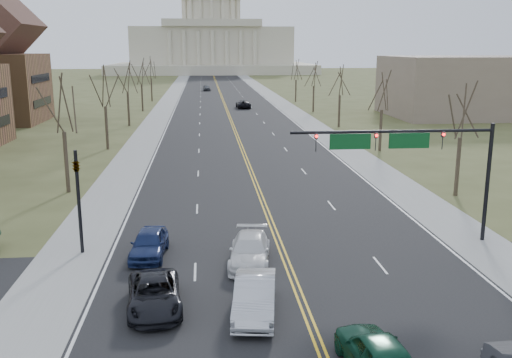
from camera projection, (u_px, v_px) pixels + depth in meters
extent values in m
cube|color=black|center=(223.00, 100.00, 127.45)|extent=(20.00, 380.00, 0.01)
cube|color=black|center=(302.00, 301.00, 26.58)|extent=(120.00, 14.00, 0.01)
cube|color=gray|center=(169.00, 100.00, 126.37)|extent=(4.00, 380.00, 0.03)
cube|color=gray|center=(276.00, 99.00, 128.52)|extent=(4.00, 380.00, 0.03)
cube|color=gold|center=(223.00, 100.00, 127.45)|extent=(0.42, 380.00, 0.01)
cube|color=silver|center=(179.00, 100.00, 126.57)|extent=(0.15, 380.00, 0.01)
cube|color=silver|center=(266.00, 99.00, 128.32)|extent=(0.15, 380.00, 0.01)
cube|color=beige|center=(212.00, 68.00, 262.78)|extent=(90.00, 60.00, 4.00)
cube|color=beige|center=(212.00, 46.00, 260.52)|extent=(70.00, 40.00, 16.00)
cube|color=beige|center=(212.00, 22.00, 238.48)|extent=(42.00, 3.00, 3.00)
cylinder|color=beige|center=(211.00, 14.00, 257.35)|extent=(24.00, 24.00, 12.00)
cylinder|color=black|center=(487.00, 183.00, 34.16)|extent=(0.24, 0.24, 7.20)
cylinder|color=black|center=(393.00, 131.00, 32.90)|extent=(12.00, 0.18, 0.18)
imported|color=black|center=(442.00, 140.00, 33.29)|extent=(0.35, 0.40, 1.10)
sphere|color=#FF0C0C|center=(444.00, 135.00, 33.06)|extent=(0.18, 0.18, 0.18)
imported|color=black|center=(376.00, 141.00, 32.93)|extent=(0.35, 0.40, 1.10)
sphere|color=#FF0C0C|center=(377.00, 136.00, 32.71)|extent=(0.18, 0.18, 0.18)
imported|color=black|center=(316.00, 142.00, 32.62)|extent=(0.35, 0.40, 1.10)
sphere|color=#FF0C0C|center=(317.00, 136.00, 32.39)|extent=(0.18, 0.18, 0.18)
cube|color=#0C4C1E|center=(409.00, 141.00, 33.11)|extent=(2.40, 0.12, 0.90)
cube|color=#0C4C1E|center=(350.00, 141.00, 32.80)|extent=(2.40, 0.12, 0.90)
cylinder|color=black|center=(79.00, 202.00, 32.15)|extent=(0.20, 0.20, 6.00)
imported|color=black|center=(76.00, 164.00, 31.65)|extent=(0.32, 0.36, 0.99)
cylinder|color=#31271D|center=(458.00, 167.00, 44.90)|extent=(0.32, 0.32, 4.68)
cylinder|color=#31271D|center=(66.00, 162.00, 45.97)|extent=(0.32, 0.32, 4.95)
cylinder|color=#31271D|center=(381.00, 131.00, 64.29)|extent=(0.32, 0.32, 4.68)
cylinder|color=#31271D|center=(107.00, 128.00, 65.37)|extent=(0.32, 0.32, 4.95)
cylinder|color=#31271D|center=(339.00, 111.00, 83.69)|extent=(0.32, 0.32, 4.68)
cylinder|color=#31271D|center=(129.00, 109.00, 84.77)|extent=(0.32, 0.32, 4.95)
cylinder|color=#31271D|center=(313.00, 99.00, 103.09)|extent=(0.32, 0.32, 4.68)
cylinder|color=#31271D|center=(142.00, 98.00, 104.16)|extent=(0.32, 0.32, 4.95)
cylinder|color=#31271D|center=(296.00, 91.00, 122.49)|extent=(0.32, 0.32, 4.68)
cylinder|color=#31271D|center=(152.00, 90.00, 123.56)|extent=(0.32, 0.32, 4.95)
cube|color=black|center=(43.00, 102.00, 89.18)|extent=(0.10, 9.80, 1.20)
cube|color=black|center=(41.00, 78.00, 88.35)|extent=(0.10, 9.80, 1.20)
cube|color=#766553|center=(465.00, 86.00, 96.92)|extent=(25.00, 20.00, 10.00)
imported|color=#0E3E29|center=(378.00, 354.00, 20.36)|extent=(2.44, 5.07, 1.67)
imported|color=#B3B5BB|center=(255.00, 296.00, 25.08)|extent=(2.43, 5.26, 1.67)
imported|color=black|center=(154.00, 294.00, 25.62)|extent=(2.83, 5.29, 1.41)
imported|color=silver|center=(250.00, 251.00, 30.94)|extent=(2.80, 5.45, 1.51)
imported|color=navy|center=(149.00, 243.00, 32.01)|extent=(2.15, 4.71, 1.57)
imported|color=black|center=(243.00, 104.00, 109.91)|extent=(2.78, 5.51, 1.50)
imported|color=#4D5055|center=(207.00, 88.00, 153.34)|extent=(2.17, 4.63, 1.53)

